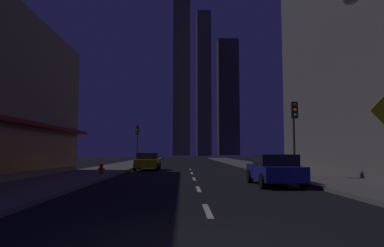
% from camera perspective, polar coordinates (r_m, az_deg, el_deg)
% --- Properties ---
extents(ground_plane, '(78.00, 136.00, 0.10)m').
position_cam_1_polar(ground_plane, '(38.00, -0.59, -7.18)').
color(ground_plane, black).
extents(sidewalk_right, '(4.00, 76.00, 0.15)m').
position_cam_1_polar(sidewalk_right, '(38.75, 9.89, -6.88)').
color(sidewalk_right, '#605E59').
rests_on(sidewalk_right, ground).
extents(sidewalk_left, '(4.00, 76.00, 0.15)m').
position_cam_1_polar(sidewalk_left, '(38.51, -11.14, -6.87)').
color(sidewalk_left, '#605E59').
rests_on(sidewalk_left, ground).
extents(lane_marking_center, '(0.16, 28.20, 0.01)m').
position_cam_1_polar(lane_marking_center, '(17.04, 0.67, -10.02)').
color(lane_marking_center, silver).
rests_on(lane_marking_center, ground).
extents(skyscraper_distant_tall, '(6.67, 8.78, 68.35)m').
position_cam_1_polar(skyscraper_distant_tall, '(137.23, -1.75, 9.02)').
color(skyscraper_distant_tall, brown).
rests_on(skyscraper_distant_tall, ground).
extents(skyscraper_distant_mid, '(5.04, 8.74, 53.02)m').
position_cam_1_polar(skyscraper_distant_mid, '(126.35, 1.97, 6.66)').
color(skyscraper_distant_mid, brown).
rests_on(skyscraper_distant_mid, ground).
extents(skyscraper_distant_short, '(8.62, 7.67, 48.89)m').
position_cam_1_polar(skyscraper_distant_short, '(144.71, 6.06, 4.40)').
color(skyscraper_distant_short, '#444133').
rests_on(skyscraper_distant_short, ground).
extents(car_parked_near, '(1.98, 4.24, 1.45)m').
position_cam_1_polar(car_parked_near, '(16.30, 13.71, -7.54)').
color(car_parked_near, navy).
rests_on(car_parked_near, ground).
extents(car_parked_far, '(1.98, 4.24, 1.45)m').
position_cam_1_polar(car_parked_far, '(28.93, -7.45, -6.34)').
color(car_parked_far, gold).
rests_on(car_parked_far, ground).
extents(fire_hydrant_far_left, '(0.42, 0.30, 0.65)m').
position_cam_1_polar(fire_hydrant_far_left, '(22.74, -15.02, -7.40)').
color(fire_hydrant_far_left, red).
rests_on(fire_hydrant_far_left, sidewalk_left).
extents(traffic_light_near_right, '(0.32, 0.48, 4.20)m').
position_cam_1_polar(traffic_light_near_right, '(19.50, 16.85, 0.22)').
color(traffic_light_near_right, '#2D2D2D').
rests_on(traffic_light_near_right, sidewalk_right).
extents(traffic_light_far_left, '(0.32, 0.48, 4.20)m').
position_cam_1_polar(traffic_light_far_left, '(36.59, -9.19, -2.14)').
color(traffic_light_far_left, '#2D2D2D').
rests_on(traffic_light_far_left, sidewalk_left).
extents(street_lamp_right, '(1.96, 0.56, 6.58)m').
position_cam_1_polar(street_lamp_right, '(12.28, 28.73, 12.36)').
color(street_lamp_right, '#38383D').
rests_on(street_lamp_right, sidewalk_right).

